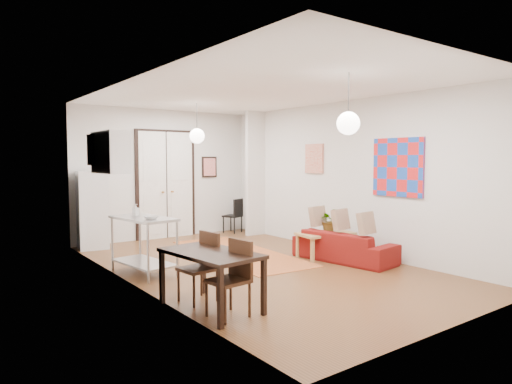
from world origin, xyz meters
TOP-DOWN VIEW (x-y plane):
  - floor at (0.00, 0.00)m, footprint 7.00×7.00m
  - ceiling at (0.00, 0.00)m, footprint 4.20×7.00m
  - wall_back at (0.00, 3.50)m, footprint 4.20×0.02m
  - wall_front at (0.00, -3.50)m, footprint 4.20×0.02m
  - wall_left at (-2.10, 0.00)m, footprint 0.02×7.00m
  - wall_right at (2.10, 0.00)m, footprint 0.02×7.00m
  - double_doors at (0.00, 3.46)m, footprint 1.44×0.06m
  - stub_partition at (1.85, 2.55)m, footprint 0.50×0.10m
  - wall_cabinet at (-1.92, 1.50)m, footprint 0.35×1.00m
  - painting_popart at (2.08, -1.25)m, footprint 0.05×1.00m
  - painting_abstract at (2.08, 0.80)m, footprint 0.05×0.50m
  - poster_back at (1.15, 3.47)m, footprint 0.40×0.03m
  - print_left at (-2.07, 2.00)m, footprint 0.03×0.44m
  - pendant_back at (0.00, 2.00)m, footprint 0.30×0.30m
  - pendant_front at (0.00, -2.00)m, footprint 0.30×0.30m
  - kilim_rug at (0.34, 1.03)m, footprint 1.55×3.54m
  - sofa at (1.47, -0.61)m, footprint 0.96×1.90m
  - coffee_table at (1.43, -0.19)m, footprint 1.08×0.70m
  - potted_plant at (1.53, -0.19)m, footprint 0.44×0.39m
  - kitchen_counter at (-1.73, 0.62)m, footprint 0.74×1.23m
  - bowl at (-1.73, 0.32)m, footprint 0.27×0.27m
  - soap_bottle at (-1.75, 0.87)m, footprint 0.11×0.11m
  - fridge at (-1.75, 3.15)m, footprint 0.62×0.62m
  - dining_table at (-1.75, -1.46)m, footprint 0.85×1.33m
  - dining_chair_near at (-1.73, -1.02)m, footprint 0.45×0.60m
  - dining_chair_far at (-1.73, -1.72)m, footprint 0.45×0.60m
  - black_side_chair at (1.60, 3.23)m, footprint 0.49×0.51m

SIDE VIEW (x-z plane):
  - floor at x=0.00m, z-range 0.00..0.00m
  - kilim_rug at x=0.34m, z-range 0.00..0.01m
  - sofa at x=1.47m, z-range 0.00..0.53m
  - coffee_table at x=1.43m, z-range 0.17..0.62m
  - black_side_chair at x=1.60m, z-range 0.07..0.90m
  - dining_chair_near at x=-1.73m, z-range 0.06..0.93m
  - dining_chair_far at x=-1.73m, z-range 0.06..0.93m
  - kitchen_counter at x=-1.73m, z-range 0.13..1.02m
  - dining_table at x=-1.75m, z-range 0.27..0.97m
  - potted_plant at x=1.53m, z-range 0.45..0.89m
  - fridge at x=-1.75m, z-range 0.00..1.56m
  - bowl at x=-1.73m, z-range 0.89..0.94m
  - soap_bottle at x=-1.75m, z-range 0.89..1.08m
  - double_doors at x=0.00m, z-range -0.05..2.45m
  - wall_back at x=0.00m, z-range 0.00..2.90m
  - wall_front at x=0.00m, z-range 0.00..2.90m
  - wall_left at x=-2.10m, z-range 0.00..2.90m
  - wall_right at x=2.10m, z-range 0.00..2.90m
  - stub_partition at x=1.85m, z-range 0.00..2.90m
  - poster_back at x=1.15m, z-range 1.35..1.85m
  - painting_popart at x=2.08m, z-range 1.15..2.15m
  - painting_abstract at x=2.08m, z-range 1.50..2.10m
  - wall_cabinet at x=-1.92m, z-range 1.55..2.25m
  - print_left at x=-2.07m, z-range 1.68..2.22m
  - pendant_back at x=0.00m, z-range 1.85..2.65m
  - pendant_front at x=0.00m, z-range 1.85..2.65m
  - ceiling at x=0.00m, z-range 2.89..2.91m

